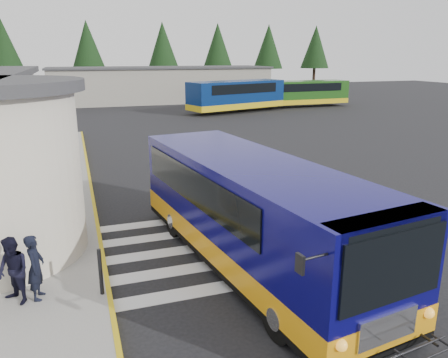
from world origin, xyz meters
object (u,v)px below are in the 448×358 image
object	(u,v)px
far_bus_a	(236,95)
pedestrian_b	(13,271)
far_bus_b	(306,92)
transit_bus	(252,217)
pedestrian_a	(36,267)
bollard	(101,272)

from	to	relation	value
far_bus_a	pedestrian_b	bearing A→B (deg)	134.33
pedestrian_b	far_bus_b	distance (m)	42.86
pedestrian_b	transit_bus	bearing A→B (deg)	54.92
far_bus_a	pedestrian_a	bearing A→B (deg)	134.93
pedestrian_b	far_bus_a	bearing A→B (deg)	113.57
pedestrian_a	far_bus_b	distance (m)	42.53
transit_bus	pedestrian_a	world-z (taller)	transit_bus
pedestrian_a	pedestrian_b	bearing A→B (deg)	106.57
transit_bus	far_bus_a	size ratio (longest dim) A/B	0.99
far_bus_b	pedestrian_b	bearing A→B (deg)	139.95
pedestrian_a	pedestrian_b	world-z (taller)	pedestrian_b
pedestrian_a	far_bus_a	bearing A→B (deg)	-18.53
transit_bus	pedestrian_a	bearing A→B (deg)	174.81
pedestrian_a	bollard	xyz separation A→B (m)	(1.39, -0.30, -0.21)
far_bus_a	far_bus_b	distance (m)	9.25
pedestrian_b	far_bus_b	size ratio (longest dim) A/B	0.16
bollard	far_bus_b	xyz separation A→B (m)	(24.41, 34.10, 0.87)
far_bus_a	far_bus_b	bearing A→B (deg)	-94.94
transit_bus	far_bus_b	bearing A→B (deg)	50.92
far_bus_b	pedestrian_a	bearing A→B (deg)	140.39
pedestrian_a	bollard	bearing A→B (deg)	-93.03
pedestrian_a	bollard	distance (m)	1.44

